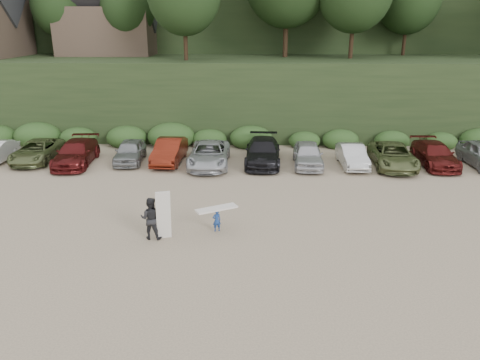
{
  "coord_description": "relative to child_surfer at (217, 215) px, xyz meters",
  "views": [
    {
      "loc": [
        0.88,
        -19.23,
        8.88
      ],
      "look_at": [
        0.23,
        3.0,
        1.3
      ],
      "focal_mm": 35.0,
      "sensor_mm": 36.0,
      "label": 1
    }
  ],
  "objects": [
    {
      "name": "adult_surfer",
      "position": [
        -2.69,
        -0.8,
        0.18
      ],
      "size": [
        1.37,
        0.76,
        2.2
      ],
      "color": "black",
      "rests_on": "ground"
    },
    {
      "name": "parked_cars",
      "position": [
        0.61,
        10.23,
        -0.01
      ],
      "size": [
        39.57,
        6.12,
        1.61
      ],
      "color": "#B0B0B5",
      "rests_on": "ground"
    },
    {
      "name": "child_surfer",
      "position": [
        0.0,
        0.0,
        0.0
      ],
      "size": [
        1.89,
        1.35,
        1.12
      ],
      "color": "navy",
      "rests_on": "ground"
    },
    {
      "name": "ground",
      "position": [
        0.7,
        0.27,
        -0.76
      ],
      "size": [
        120.0,
        120.0,
        0.0
      ],
      "primitive_type": "plane",
      "color": "tan",
      "rests_on": "ground"
    }
  ]
}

